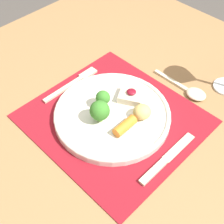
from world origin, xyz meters
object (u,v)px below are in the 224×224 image
knife (164,161)px  spoon (192,92)px  dinner_plate (113,113)px  fork (74,82)px

knife → spoon: bearing=112.1°
dinner_plate → spoon: 0.23m
knife → spoon: 0.24m
fork → spoon: bearing=36.3°
dinner_plate → fork: 0.17m
dinner_plate → knife: (0.18, -0.01, -0.01)m
spoon → dinner_plate: bearing=-110.2°
dinner_plate → fork: size_ratio=1.61×
fork → dinner_plate: bearing=-6.6°
knife → spoon: (-0.09, 0.23, 0.00)m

